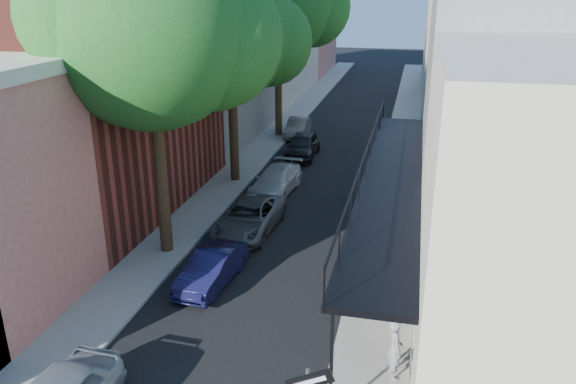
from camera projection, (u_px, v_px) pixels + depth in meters
The scene contains 14 objects.
road_surface at pixel (344, 128), 37.97m from camera, with size 6.00×64.00×0.01m, color black.
sidewalk_left at pixel (286, 124), 38.79m from camera, with size 2.00×64.00×0.12m, color gray.
sidewalk_right at pixel (404, 131), 37.11m from camera, with size 2.00×64.00×0.12m, color gray.
buildings_left at pixel (204, 52), 37.06m from camera, with size 10.10×59.10×12.00m.
buildings_right at pixel (492, 67), 34.06m from camera, with size 9.80×55.00×10.00m.
oak_near at pixel (165, 28), 17.90m from camera, with size 7.48×6.80×11.42m.
oak_mid at pixel (240, 34), 25.47m from camera, with size 6.60×6.00×10.20m.
oak_far at pixel (286, 0), 33.28m from camera, with size 7.70×7.00×11.90m.
parked_car_b at pixel (212, 268), 18.18m from camera, with size 1.21×3.46×1.14m, color #111136.
parked_car_c at pixel (249, 218), 22.00m from camera, with size 2.00×4.34×1.21m, color #4E5155.
parked_car_d at pixel (276, 181), 26.14m from camera, with size 1.66×4.10×1.19m, color #BDBDC1.
parked_car_e at pixel (302, 145), 31.49m from camera, with size 1.59×3.96×1.35m, color black.
parked_car_f at pixel (298, 127), 35.75m from camera, with size 1.23×3.52×1.16m, color slate.
pedestrian at pixel (395, 349), 13.60m from camera, with size 0.59×0.39×1.61m, color slate.
Camera 1 is at (4.64, -6.98, 9.26)m, focal length 35.00 mm.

